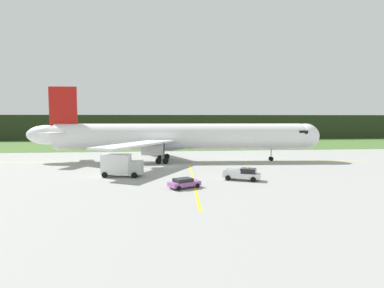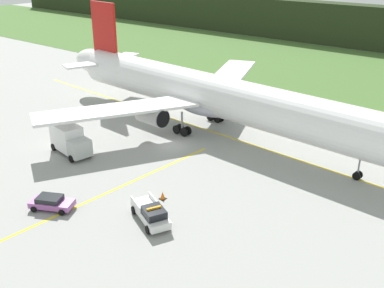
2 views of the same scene
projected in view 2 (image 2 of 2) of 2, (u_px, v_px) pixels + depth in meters
The scene contains 10 objects.
ground at pixel (171, 145), 57.92m from camera, with size 320.00×320.00×0.00m, color #969692.
grass_verge at pixel (333, 70), 93.85m from camera, with size 320.00×45.19×0.04m, color #44682F.
distant_tree_line at pixel (380, 28), 110.42m from camera, with size 288.00×6.31×10.36m, color #25311A.
taxiway_centerline_main at pixel (219, 134), 61.49m from camera, with size 81.65×0.30×0.01m, color yellow.
taxiway_centerline_spur at pixel (103, 195), 46.26m from camera, with size 31.57×0.30×0.01m, color yellow.
airliner at pixel (217, 96), 59.78m from camera, with size 61.14×42.79×15.46m.
ops_pickup_truck at pixel (151, 213), 41.35m from camera, with size 5.68×3.97×1.94m.
catering_truck at pixel (70, 140), 54.92m from camera, with size 6.44×3.47×3.65m.
staff_car at pixel (51, 202), 43.56m from camera, with size 4.48×3.53×1.30m.
apron_cone at pixel (163, 195), 45.36m from camera, with size 0.64×0.64×0.80m.
Camera 2 is at (35.64, -39.52, 23.01)m, focal length 42.66 mm.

